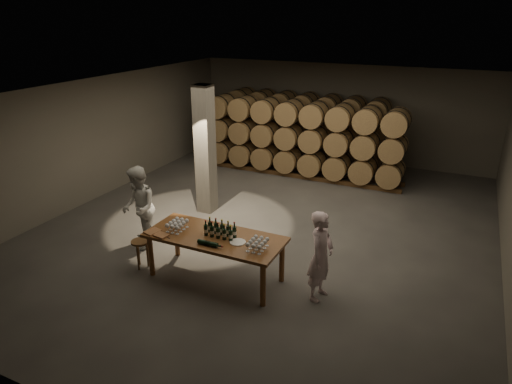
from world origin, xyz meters
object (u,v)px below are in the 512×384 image
at_px(plate, 238,242).
at_px(person_woman, 139,208).
at_px(tasting_table, 215,241).
at_px(notebook_near, 161,235).
at_px(stool, 140,246).
at_px(bottle_cluster, 220,231).
at_px(person_man, 321,256).

relative_size(plate, person_woman, 0.16).
height_order(tasting_table, person_woman, person_woman).
xyz_separation_m(tasting_table, notebook_near, (-0.90, -0.43, 0.12)).
xyz_separation_m(stool, person_woman, (-0.57, 0.72, 0.42)).
bearing_deg(notebook_near, person_woman, 153.95).
distance_m(tasting_table, person_woman, 2.16).
distance_m(bottle_cluster, stool, 1.76).
height_order(notebook_near, person_woman, person_woman).
distance_m(bottle_cluster, person_man, 1.90).
bearing_deg(stool, notebook_near, -12.27).
height_order(tasting_table, bottle_cluster, bottle_cluster).
bearing_deg(person_woman, notebook_near, 13.91).
height_order(bottle_cluster, notebook_near, bottle_cluster).
distance_m(person_man, person_woman, 4.09).
relative_size(tasting_table, plate, 8.87).
relative_size(stool, person_woman, 0.32).
bearing_deg(stool, bottle_cluster, 10.81).
height_order(tasting_table, person_man, person_man).
relative_size(tasting_table, person_woman, 1.44).
height_order(plate, notebook_near, notebook_near).
xyz_separation_m(tasting_table, bottle_cluster, (0.10, 0.03, 0.21)).
xyz_separation_m(plate, person_woman, (-2.61, 0.49, -0.01)).
height_order(bottle_cluster, person_woman, person_woman).
distance_m(bottle_cluster, person_woman, 2.25).
relative_size(person_man, person_woman, 0.92).
xyz_separation_m(plate, notebook_near, (-1.40, -0.37, 0.01)).
xyz_separation_m(notebook_near, person_man, (2.87, 0.66, -0.08)).
relative_size(notebook_near, stool, 0.43).
bearing_deg(tasting_table, person_woman, 168.24).
height_order(bottle_cluster, plate, bottle_cluster).
bearing_deg(notebook_near, plate, 24.40).
bearing_deg(stool, plate, 6.50).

